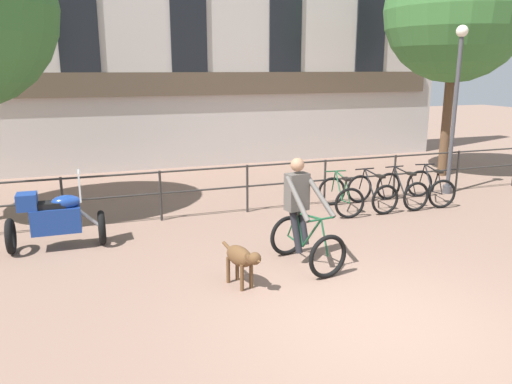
% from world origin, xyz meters
% --- Properties ---
extents(ground_plane, '(60.00, 60.00, 0.00)m').
position_xyz_m(ground_plane, '(0.00, 0.00, 0.00)').
color(ground_plane, '#846656').
extents(canal_railing, '(15.05, 0.05, 1.05)m').
position_xyz_m(canal_railing, '(-0.00, 5.20, 0.71)').
color(canal_railing, '#2D2B28').
rests_on(canal_railing, ground_plane).
extents(building_facade, '(18.00, 0.72, 10.09)m').
position_xyz_m(building_facade, '(0.00, 10.99, 5.02)').
color(building_facade, beige).
rests_on(building_facade, ground_plane).
extents(cyclist_with_bike, '(0.87, 1.27, 1.70)m').
position_xyz_m(cyclist_with_bike, '(-0.11, 2.11, 0.76)').
color(cyclist_with_bike, black).
rests_on(cyclist_with_bike, ground_plane).
extents(dog, '(0.40, 0.91, 0.62)m').
position_xyz_m(dog, '(-1.30, 1.58, 0.44)').
color(dog, brown).
rests_on(dog, ground_plane).
extents(parked_motorcycle, '(1.60, 0.63, 1.35)m').
position_xyz_m(parked_motorcycle, '(-3.85, 4.12, 0.56)').
color(parked_motorcycle, black).
rests_on(parked_motorcycle, ground_plane).
extents(parked_bicycle_near_lamp, '(0.80, 1.19, 0.86)m').
position_xyz_m(parked_bicycle_near_lamp, '(1.93, 4.54, 0.36)').
color(parked_bicycle_near_lamp, black).
rests_on(parked_bicycle_near_lamp, ground_plane).
extents(parked_bicycle_mid_left, '(0.66, 1.11, 0.86)m').
position_xyz_m(parked_bicycle_mid_left, '(2.72, 4.54, 0.36)').
color(parked_bicycle_mid_left, black).
rests_on(parked_bicycle_mid_left, ground_plane).
extents(parked_bicycle_mid_right, '(0.66, 1.11, 0.86)m').
position_xyz_m(parked_bicycle_mid_right, '(3.51, 4.54, 0.36)').
color(parked_bicycle_mid_right, black).
rests_on(parked_bicycle_mid_right, ground_plane).
extents(parked_bicycle_far_end, '(0.84, 1.21, 0.86)m').
position_xyz_m(parked_bicycle_far_end, '(4.30, 4.54, 0.36)').
color(parked_bicycle_far_end, black).
rests_on(parked_bicycle_far_end, ground_plane).
extents(street_lamp, '(0.28, 0.28, 4.05)m').
position_xyz_m(street_lamp, '(5.30, 5.13, 2.28)').
color(street_lamp, '#424247').
rests_on(street_lamp, ground_plane).
extents(tree_canalside_right, '(3.91, 3.91, 6.57)m').
position_xyz_m(tree_canalside_right, '(6.64, 6.97, 4.60)').
color(tree_canalside_right, brown).
rests_on(tree_canalside_right, ground_plane).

